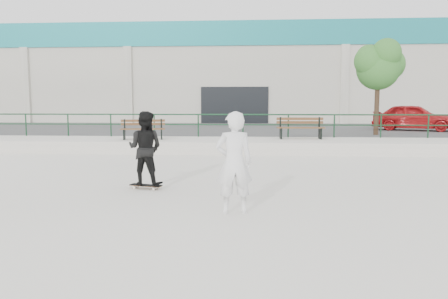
# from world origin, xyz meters

# --- Properties ---
(ground) EXTENTS (120.00, 120.00, 0.00)m
(ground) POSITION_xyz_m (0.00, 0.00, 0.00)
(ground) COLOR #BAB6AA
(ground) RESTS_ON ground
(ledge) EXTENTS (30.00, 3.00, 0.50)m
(ledge) POSITION_xyz_m (0.00, 9.50, 0.25)
(ledge) COLOR beige
(ledge) RESTS_ON ground
(parking_strip) EXTENTS (60.00, 14.00, 0.50)m
(parking_strip) POSITION_xyz_m (0.00, 18.00, 0.25)
(parking_strip) COLOR #3D3D3D
(parking_strip) RESTS_ON ground
(railing) EXTENTS (28.00, 0.06, 1.03)m
(railing) POSITION_xyz_m (-0.00, 10.80, 1.24)
(railing) COLOR #153C23
(railing) RESTS_ON ledge
(commercial_building) EXTENTS (44.20, 16.33, 8.00)m
(commercial_building) POSITION_xyz_m (-0.00, 31.99, 4.58)
(commercial_building) COLOR silver
(commercial_building) RESTS_ON ground
(bench_left) EXTENTS (1.90, 0.90, 0.84)m
(bench_left) POSITION_xyz_m (-3.12, 9.28, 0.92)
(bench_left) COLOR brown
(bench_left) RESTS_ON ledge
(bench_right) EXTENTS (2.00, 0.65, 0.92)m
(bench_right) POSITION_xyz_m (3.45, 10.05, 0.95)
(bench_right) COLOR brown
(bench_right) RESTS_ON ledge
(tree) EXTENTS (2.50, 2.23, 4.45)m
(tree) POSITION_xyz_m (7.32, 12.63, 3.84)
(tree) COLOR #403120
(tree) RESTS_ON parking_strip
(red_car) EXTENTS (4.62, 3.34, 1.46)m
(red_car) POSITION_xyz_m (10.26, 16.15, 1.23)
(red_car) COLOR #B41619
(red_car) RESTS_ON parking_strip
(skateboard) EXTENTS (0.81, 0.40, 0.09)m
(skateboard) POSITION_xyz_m (-1.02, 1.40, 0.07)
(skateboard) COLOR black
(skateboard) RESTS_ON ground
(standing_skater) EXTENTS (0.94, 0.78, 1.73)m
(standing_skater) POSITION_xyz_m (-1.02, 1.40, 0.96)
(standing_skater) COLOR black
(standing_skater) RESTS_ON skateboard
(seated_skater) EXTENTS (0.75, 0.55, 1.87)m
(seated_skater) POSITION_xyz_m (1.16, -0.75, 0.93)
(seated_skater) COLOR white
(seated_skater) RESTS_ON ground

